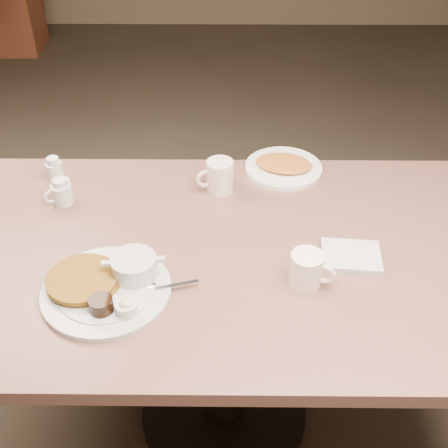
{
  "coord_description": "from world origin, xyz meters",
  "views": [
    {
      "loc": [
        0.01,
        -1.13,
        1.72
      ],
      "look_at": [
        0.0,
        0.02,
        0.82
      ],
      "focal_mm": 45.12,
      "sensor_mm": 36.0,
      "label": 1
    }
  ],
  "objects_px": {
    "diner_table": "(224,295)",
    "creamer_left": "(61,192)",
    "coffee_mug_near": "(307,269)",
    "hash_plate": "(284,166)",
    "coffee_mug_far": "(219,176)",
    "creamer_right": "(55,170)",
    "main_plate": "(109,283)"
  },
  "relations": [
    {
      "from": "coffee_mug_far",
      "to": "creamer_right",
      "type": "bearing_deg",
      "value": 174.18
    },
    {
      "from": "creamer_left",
      "to": "hash_plate",
      "type": "distance_m",
      "value": 0.68
    },
    {
      "from": "diner_table",
      "to": "main_plate",
      "type": "distance_m",
      "value": 0.37
    },
    {
      "from": "coffee_mug_near",
      "to": "hash_plate",
      "type": "distance_m",
      "value": 0.52
    },
    {
      "from": "main_plate",
      "to": "creamer_left",
      "type": "xyz_separation_m",
      "value": [
        -0.2,
        0.36,
        0.01
      ]
    },
    {
      "from": "diner_table",
      "to": "creamer_left",
      "type": "distance_m",
      "value": 0.56
    },
    {
      "from": "coffee_mug_near",
      "to": "hash_plate",
      "type": "xyz_separation_m",
      "value": [
        -0.02,
        0.52,
        -0.03
      ]
    },
    {
      "from": "diner_table",
      "to": "hash_plate",
      "type": "distance_m",
      "value": 0.47
    },
    {
      "from": "hash_plate",
      "to": "main_plate",
      "type": "bearing_deg",
      "value": -130.41
    },
    {
      "from": "diner_table",
      "to": "creamer_right",
      "type": "height_order",
      "value": "creamer_right"
    },
    {
      "from": "diner_table",
      "to": "creamer_left",
      "type": "bearing_deg",
      "value": 156.41
    },
    {
      "from": "diner_table",
      "to": "hash_plate",
      "type": "bearing_deg",
      "value": 64.53
    },
    {
      "from": "coffee_mug_near",
      "to": "creamer_right",
      "type": "xyz_separation_m",
      "value": [
        -0.73,
        0.45,
        -0.01
      ]
    },
    {
      "from": "coffee_mug_near",
      "to": "coffee_mug_far",
      "type": "height_order",
      "value": "coffee_mug_far"
    },
    {
      "from": "coffee_mug_near",
      "to": "creamer_left",
      "type": "distance_m",
      "value": 0.75
    },
    {
      "from": "main_plate",
      "to": "creamer_right",
      "type": "relative_size",
      "value": 4.98
    },
    {
      "from": "coffee_mug_far",
      "to": "hash_plate",
      "type": "relative_size",
      "value": 0.42
    },
    {
      "from": "creamer_left",
      "to": "hash_plate",
      "type": "bearing_deg",
      "value": 15.53
    },
    {
      "from": "diner_table",
      "to": "coffee_mug_near",
      "type": "xyz_separation_m",
      "value": [
        0.2,
        -0.13,
        0.22
      ]
    },
    {
      "from": "coffee_mug_far",
      "to": "creamer_left",
      "type": "distance_m",
      "value": 0.46
    },
    {
      "from": "coffee_mug_near",
      "to": "creamer_left",
      "type": "height_order",
      "value": "coffee_mug_near"
    },
    {
      "from": "diner_table",
      "to": "creamer_left",
      "type": "relative_size",
      "value": 17.7
    },
    {
      "from": "diner_table",
      "to": "creamer_right",
      "type": "xyz_separation_m",
      "value": [
        -0.52,
        0.33,
        0.21
      ]
    },
    {
      "from": "coffee_mug_far",
      "to": "main_plate",
      "type": "bearing_deg",
      "value": -121.21
    },
    {
      "from": "diner_table",
      "to": "coffee_mug_near",
      "type": "distance_m",
      "value": 0.32
    },
    {
      "from": "creamer_right",
      "to": "hash_plate",
      "type": "bearing_deg",
      "value": 5.13
    },
    {
      "from": "creamer_left",
      "to": "creamer_right",
      "type": "bearing_deg",
      "value": 112.48
    },
    {
      "from": "coffee_mug_near",
      "to": "coffee_mug_far",
      "type": "bearing_deg",
      "value": 118.79
    },
    {
      "from": "main_plate",
      "to": "creamer_right",
      "type": "distance_m",
      "value": 0.54
    },
    {
      "from": "creamer_left",
      "to": "coffee_mug_far",
      "type": "bearing_deg",
      "value": 8.48
    },
    {
      "from": "main_plate",
      "to": "creamer_right",
      "type": "xyz_separation_m",
      "value": [
        -0.25,
        0.48,
        0.01
      ]
    },
    {
      "from": "main_plate",
      "to": "diner_table",
      "type": "bearing_deg",
      "value": 29.0
    }
  ]
}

